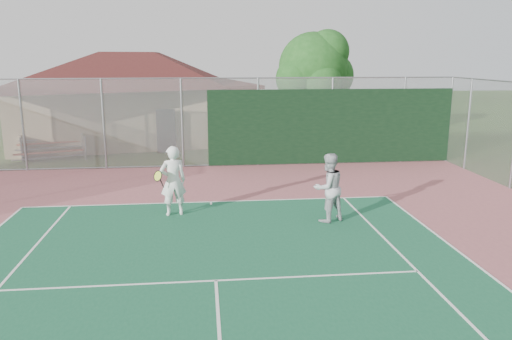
{
  "coord_description": "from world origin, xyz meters",
  "views": [
    {
      "loc": [
        -0.18,
        -2.67,
        4.3
      ],
      "look_at": [
        1.11,
        9.4,
        1.54
      ],
      "focal_mm": 35.0,
      "sensor_mm": 36.0,
      "label": 1
    }
  ],
  "objects_px": {
    "clubhouse": "(133,88)",
    "tree": "(315,70)",
    "bleachers": "(52,145)",
    "player_grey_back": "(328,188)",
    "player_white_front": "(173,181)"
  },
  "relations": [
    {
      "from": "bleachers",
      "to": "player_white_front",
      "type": "height_order",
      "value": "player_white_front"
    },
    {
      "from": "clubhouse",
      "to": "player_white_front",
      "type": "bearing_deg",
      "value": -88.78
    },
    {
      "from": "player_grey_back",
      "to": "bleachers",
      "type": "bearing_deg",
      "value": -68.65
    },
    {
      "from": "tree",
      "to": "player_grey_back",
      "type": "relative_size",
      "value": 3.06
    },
    {
      "from": "clubhouse",
      "to": "player_white_front",
      "type": "relative_size",
      "value": 7.12
    },
    {
      "from": "clubhouse",
      "to": "player_grey_back",
      "type": "distance_m",
      "value": 15.93
    },
    {
      "from": "bleachers",
      "to": "player_white_front",
      "type": "xyz_separation_m",
      "value": [
        5.72,
        -8.81,
        0.43
      ]
    },
    {
      "from": "clubhouse",
      "to": "bleachers",
      "type": "xyz_separation_m",
      "value": [
        -3.0,
        -4.5,
        -2.2
      ]
    },
    {
      "from": "tree",
      "to": "player_grey_back",
      "type": "height_order",
      "value": "tree"
    },
    {
      "from": "clubhouse",
      "to": "bleachers",
      "type": "bearing_deg",
      "value": -134.01
    },
    {
      "from": "bleachers",
      "to": "player_grey_back",
      "type": "bearing_deg",
      "value": -64.72
    },
    {
      "from": "tree",
      "to": "player_grey_back",
      "type": "bearing_deg",
      "value": -100.72
    },
    {
      "from": "clubhouse",
      "to": "tree",
      "type": "distance_m",
      "value": 9.42
    },
    {
      "from": "bleachers",
      "to": "player_white_front",
      "type": "bearing_deg",
      "value": -76.84
    },
    {
      "from": "player_white_front",
      "to": "tree",
      "type": "bearing_deg",
      "value": -131.56
    }
  ]
}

